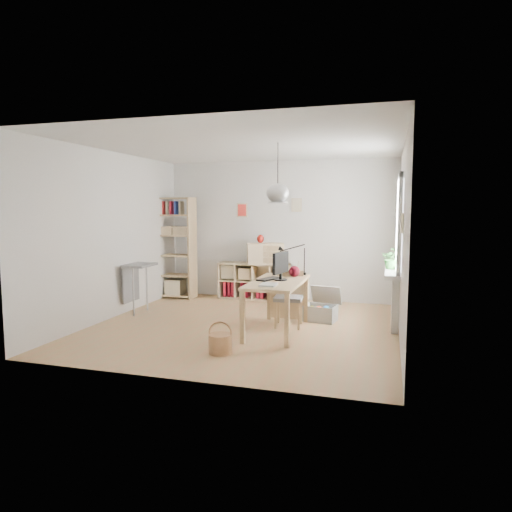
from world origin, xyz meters
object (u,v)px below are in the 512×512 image
(storage_chest, at_px, (321,310))
(drawer_chest, at_px, (265,253))
(cube_shelf, at_px, (254,284))
(chair, at_px, (289,295))
(desk, at_px, (277,287))
(tall_bookshelf, at_px, (174,243))
(monitor, at_px, (281,264))

(storage_chest, relative_size, drawer_chest, 0.92)
(storage_chest, height_order, drawer_chest, drawer_chest)
(cube_shelf, relative_size, chair, 1.67)
(desk, height_order, tall_bookshelf, tall_bookshelf)
(chair, bearing_deg, monitor, -104.37)
(tall_bookshelf, xyz_separation_m, drawer_chest, (1.81, 0.24, -0.17))
(desk, bearing_deg, monitor, 60.32)
(cube_shelf, height_order, drawer_chest, drawer_chest)
(cube_shelf, bearing_deg, tall_bookshelf, -169.81)
(cube_shelf, distance_m, tall_bookshelf, 1.77)
(monitor, bearing_deg, chair, 91.67)
(chair, bearing_deg, drawer_chest, 110.36)
(monitor, relative_size, drawer_chest, 0.68)
(tall_bookshelf, bearing_deg, desk, -37.01)
(tall_bookshelf, distance_m, storage_chest, 3.42)
(drawer_chest, bearing_deg, cube_shelf, 149.22)
(desk, distance_m, chair, 0.44)
(tall_bookshelf, distance_m, drawer_chest, 1.84)
(cube_shelf, height_order, tall_bookshelf, tall_bookshelf)
(tall_bookshelf, height_order, drawer_chest, tall_bookshelf)
(drawer_chest, bearing_deg, monitor, -90.59)
(storage_chest, distance_m, drawer_chest, 2.00)
(cube_shelf, relative_size, monitor, 2.98)
(desk, xyz_separation_m, chair, (0.09, 0.39, -0.18))
(chair, bearing_deg, cube_shelf, 115.88)
(chair, xyz_separation_m, storage_chest, (0.43, 0.47, -0.30))
(desk, distance_m, drawer_chest, 2.34)
(chair, bearing_deg, storage_chest, 42.26)
(desk, relative_size, storage_chest, 2.35)
(monitor, bearing_deg, cube_shelf, 126.76)
(desk, xyz_separation_m, storage_chest, (0.52, 0.86, -0.48))
(desk, distance_m, cube_shelf, 2.48)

